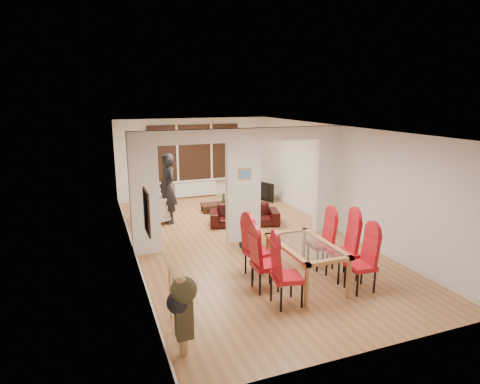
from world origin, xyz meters
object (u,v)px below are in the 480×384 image
sofa (244,215)px  television (259,191)px  dining_chair_la (287,272)px  coffee_table (218,207)px  dining_chair_ra (361,261)px  person (168,189)px  dining_chair_lb (265,261)px  dining_table (305,264)px  dining_chair_rb (343,248)px  bottle (224,198)px  bowl (226,201)px  dining_chair_lc (258,248)px  dining_chair_rc (321,241)px  armchair (154,209)px

sofa → television: television is taller
dining_chair_la → television: 6.66m
coffee_table → dining_chair_ra: bearing=-82.1°
person → coffee_table: bearing=98.2°
dining_chair_la → coffee_table: 5.63m
dining_chair_lb → dining_chair_ra: size_ratio=0.99×
dining_table → television: (1.56, 5.72, -0.07)m
dining_table → dining_chair_rb: dining_chair_rb is taller
bottle → bowl: (0.08, 0.01, -0.12)m
dining_chair_rb → bottle: size_ratio=3.92×
dining_chair_lc → dining_chair_lb: bearing=-110.2°
coffee_table → bowl: size_ratio=4.51×
dining_chair_la → dining_chair_lc: 1.13m
dining_chair_lc → television: bearing=56.6°
dining_chair_lc → person: size_ratio=0.60×
coffee_table → person: bearing=-159.5°
dining_table → sofa: (0.22, 3.57, -0.11)m
television → coffee_table: size_ratio=1.06×
dining_chair_la → dining_chair_ra: bearing=10.3°
dining_chair_lc → television: 5.62m
dining_chair_rc → television: size_ratio=1.01×
dining_chair_ra → dining_chair_lc: bearing=144.9°
person → bottle: person is taller
bowl → coffee_table: bearing=-176.0°
person → dining_chair_ra: bearing=12.8°
dining_chair_la → coffee_table: bearing=94.6°
dining_chair_ra → dining_chair_rc: bearing=99.5°
dining_chair_la → sofa: bearing=89.0°
sofa → armchair: armchair is taller
dining_chair_lb → television: bearing=66.9°
dining_chair_lc → dining_chair_rb: size_ratio=0.94×
dining_chair_ra → bowl: (-0.54, 5.62, -0.28)m
dining_chair_la → armchair: size_ratio=1.40×
dining_chair_la → dining_chair_ra: size_ratio=1.05×
coffee_table → bottle: bearing=2.7°
armchair → person: 0.68m
dining_chair_rc → armchair: 4.81m
dining_chair_la → dining_chair_rb: size_ratio=0.96×
dining_chair_lb → bowl: bearing=78.1°
dining_chair_lc → coffee_table: bearing=71.8°
dining_chair_rb → person: (-2.33, 4.50, 0.34)m
dining_chair_la → sofa: dining_chair_la is taller
bottle → dining_chair_ra: bearing=-83.7°
dining_chair_ra → sofa: (-0.53, 4.15, -0.27)m
dining_table → dining_chair_rc: dining_chair_rc is taller
dining_chair_ra → person: 5.55m
dining_chair_rc → bottle: bearing=101.0°
dining_chair_rc → sofa: 3.09m
bottle → dining_chair_lc: bearing=-100.2°
dining_table → bottle: size_ratio=5.32×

